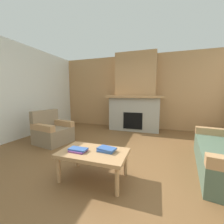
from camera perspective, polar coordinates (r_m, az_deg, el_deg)
name	(u,v)px	position (r m, az deg, el deg)	size (l,w,h in m)	color
ground	(112,162)	(2.82, -0.04, -19.52)	(9.00, 9.00, 0.00)	brown
wall_back_wood_panel	(137,92)	(5.45, 10.03, 7.97)	(6.00, 0.12, 2.70)	#A87A4C
fireplace	(135,97)	(5.08, 9.37, 5.94)	(1.90, 0.82, 2.70)	gray
armchair	(52,132)	(4.04, -23.18, -7.36)	(0.88, 0.88, 0.85)	#847056
coffee_table	(93,155)	(2.20, -7.61, -16.89)	(1.00, 0.60, 0.43)	tan
book_stack_near_edge	(78,150)	(2.21, -13.61, -14.72)	(0.28, 0.19, 0.05)	#7A3D84
book_stack_center	(106,149)	(2.15, -2.34, -14.99)	(0.29, 0.22, 0.05)	#335699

